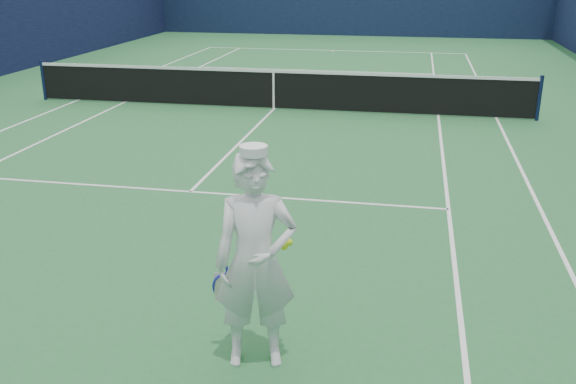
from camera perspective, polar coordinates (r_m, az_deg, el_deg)
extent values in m
plane|color=#276634|center=(16.53, -1.27, 7.36)|extent=(80.00, 80.00, 0.00)
cube|color=white|center=(28.09, 4.03, 12.44)|extent=(11.03, 0.06, 0.01)
cube|color=white|center=(18.47, -18.29, 7.71)|extent=(0.06, 23.83, 0.01)
cube|color=white|center=(16.29, 18.06, 6.22)|extent=(0.06, 23.83, 0.01)
cube|color=white|center=(17.85, -14.41, 7.69)|extent=(0.06, 23.77, 0.01)
cube|color=white|center=(16.17, 13.22, 6.58)|extent=(0.06, 23.77, 0.01)
cube|color=white|center=(22.72, 2.23, 10.75)|extent=(8.23, 0.06, 0.01)
cube|color=white|center=(10.60, -8.67, 0.02)|extent=(8.23, 0.06, 0.01)
cube|color=white|center=(16.53, -1.27, 7.37)|extent=(0.06, 12.80, 0.01)
cube|color=white|center=(27.95, 3.99, 12.41)|extent=(0.06, 0.30, 0.01)
cylinder|color=#141E4C|center=(18.84, -20.92, 9.28)|extent=(0.09, 0.09, 1.07)
cylinder|color=#141E4C|center=(16.32, 21.44, 7.77)|extent=(0.09, 0.09, 1.07)
cube|color=black|center=(16.43, -1.29, 9.06)|extent=(12.79, 0.02, 0.92)
cube|color=white|center=(16.35, -1.30, 10.68)|extent=(12.79, 0.04, 0.07)
cube|color=white|center=(16.43, -1.29, 8.96)|extent=(0.05, 0.03, 0.94)
imported|color=white|center=(5.75, -2.90, -6.25)|extent=(0.84, 0.66, 2.03)
cylinder|color=white|center=(5.38, -3.09, 3.73)|extent=(0.24, 0.24, 0.08)
cube|color=white|center=(5.51, -3.09, 3.80)|extent=(0.20, 0.14, 0.02)
cylinder|color=navy|center=(5.81, -5.69, -5.58)|extent=(0.06, 0.10, 0.22)
cube|color=#2123B5|center=(5.94, -5.47, -6.92)|extent=(0.03, 0.02, 0.14)
torus|color=#2123B5|center=(6.09, -5.52, -8.37)|extent=(0.31, 0.17, 0.29)
cube|color=beige|center=(6.09, -5.52, -8.37)|extent=(0.21, 0.06, 0.30)
sphere|color=#D0EC1A|center=(5.81, -0.35, -4.86)|extent=(0.07, 0.07, 0.07)
sphere|color=#D0EC1A|center=(5.81, 0.08, -4.49)|extent=(0.07, 0.07, 0.07)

